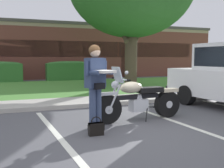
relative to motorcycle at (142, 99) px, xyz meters
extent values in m
plane|color=#4C4C51|center=(-0.55, -0.72, -0.49)|extent=(140.00, 140.00, 0.00)
cube|color=#ADA89E|center=(-0.55, 1.99, -0.43)|extent=(60.00, 0.20, 0.12)
cube|color=#ADA89E|center=(-0.55, 2.84, -0.45)|extent=(60.00, 1.50, 0.08)
cube|color=#478433|center=(-0.55, 7.24, -0.46)|extent=(60.00, 7.30, 0.06)
cube|color=silver|center=(-2.06, -0.52, -0.49)|extent=(0.40, 4.40, 0.01)
cube|color=silver|center=(0.62, -0.52, -0.49)|extent=(0.40, 4.40, 0.01)
cylinder|color=black|center=(-0.88, -0.08, -0.17)|extent=(0.65, 0.15, 0.64)
cylinder|color=silver|center=(-0.88, -0.08, -0.17)|extent=(0.19, 0.13, 0.18)
cylinder|color=black|center=(0.72, 0.06, -0.17)|extent=(0.65, 0.23, 0.64)
cylinder|color=silver|center=(0.72, 0.06, -0.17)|extent=(0.20, 0.21, 0.18)
cube|color=silver|center=(-0.88, -0.08, 0.18)|extent=(0.45, 0.18, 0.06)
cube|color=beige|center=(0.77, 0.06, 0.17)|extent=(0.46, 0.24, 0.08)
cylinder|color=silver|center=(-0.73, -0.15, 0.11)|extent=(0.31, 0.07, 0.58)
cylinder|color=silver|center=(-0.75, 0.01, 0.11)|extent=(0.31, 0.07, 0.58)
sphere|color=silver|center=(-0.71, -0.06, 0.37)|extent=(0.17, 0.17, 0.17)
cylinder|color=silver|center=(-0.57, -0.05, 0.49)|extent=(0.09, 0.72, 0.03)
cylinder|color=black|center=(-0.53, -0.41, 0.49)|extent=(0.05, 0.10, 0.04)
cylinder|color=black|center=(-0.60, 0.31, 0.49)|extent=(0.05, 0.10, 0.04)
sphere|color=silver|center=(-0.56, -0.35, 0.65)|extent=(0.08, 0.08, 0.08)
sphere|color=silver|center=(-0.61, 0.24, 0.65)|extent=(0.08, 0.08, 0.08)
cube|color=#B2BCC6|center=(-0.65, -0.06, 0.59)|extent=(0.17, 0.37, 0.35)
cube|color=black|center=(-0.13, -0.01, 0.07)|extent=(1.10, 0.19, 0.10)
ellipsoid|color=beige|center=(-0.30, -0.03, 0.29)|extent=(0.59, 0.37, 0.26)
cube|color=black|center=(0.20, 0.01, 0.21)|extent=(0.66, 0.33, 0.12)
cube|color=silver|center=(-0.10, -0.01, -0.13)|extent=(0.42, 0.27, 0.28)
cylinder|color=silver|center=(-0.13, -0.02, 0.03)|extent=(0.18, 0.13, 0.21)
cylinder|color=silver|center=(-0.07, -0.01, 0.03)|extent=(0.18, 0.13, 0.21)
cylinder|color=silver|center=(0.26, 0.16, -0.23)|extent=(0.60, 0.13, 0.08)
cylinder|color=silver|center=(0.46, 0.18, -0.23)|extent=(0.60, 0.13, 0.08)
cylinder|color=black|center=(0.03, -0.16, -0.34)|extent=(0.12, 0.13, 0.30)
cube|color=black|center=(-1.21, -0.44, -0.44)|extent=(0.18, 0.26, 0.10)
cube|color=black|center=(-1.34, -0.49, -0.44)|extent=(0.18, 0.26, 0.10)
cylinder|color=#3D4C70|center=(-1.21, -0.42, -0.06)|extent=(0.14, 0.14, 0.86)
cylinder|color=#3D4C70|center=(-1.34, -0.47, -0.06)|extent=(0.14, 0.14, 0.86)
cube|color=navy|center=(-1.28, -0.45, 0.66)|extent=(0.43, 0.33, 0.58)
cube|color=navy|center=(-1.28, -0.45, 0.93)|extent=(0.35, 0.29, 0.06)
sphere|color=beige|center=(-1.28, -0.45, 1.07)|extent=(0.21, 0.21, 0.21)
sphere|color=brown|center=(-1.28, -0.43, 1.10)|extent=(0.23, 0.23, 0.23)
cube|color=black|center=(-1.24, -0.57, 0.41)|extent=(0.24, 0.17, 0.12)
cylinder|color=navy|center=(-1.07, -0.54, 0.68)|extent=(0.20, 0.35, 0.09)
cylinder|color=navy|center=(-1.38, -0.65, 0.68)|extent=(0.20, 0.35, 0.09)
cylinder|color=navy|center=(-1.06, -0.39, 0.76)|extent=(0.10, 0.10, 0.28)
cylinder|color=navy|center=(-1.48, -0.54, 0.76)|extent=(0.10, 0.10, 0.28)
cube|color=white|center=(-1.18, -0.73, 0.70)|extent=(0.41, 0.41, 0.05)
cube|color=black|center=(-1.38, -0.80, -0.37)|extent=(0.28, 0.12, 0.24)
cube|color=black|center=(-1.38, -0.81, -0.27)|extent=(0.28, 0.13, 0.04)
torus|color=black|center=(-1.38, -0.80, -0.23)|extent=(0.20, 0.02, 0.20)
cube|color=black|center=(3.14, 0.99, 0.95)|extent=(1.57, 0.36, 0.51)
cube|color=black|center=(3.03, 2.30, -0.09)|extent=(1.90, 0.25, 0.20)
cylinder|color=black|center=(2.22, 1.30, -0.19)|extent=(0.29, 0.62, 0.60)
cylinder|color=#4C3D2D|center=(2.81, 6.64, 0.89)|extent=(0.61, 0.61, 2.76)
cylinder|color=#4C3D2D|center=(3.24, 6.64, 2.23)|extent=(0.21, 1.01, 1.17)
cylinder|color=#4C3D2D|center=(2.37, 6.64, 2.19)|extent=(0.21, 1.05, 1.09)
cube|color=#336B2D|center=(0.61, 11.19, 0.06)|extent=(2.86, 0.90, 1.10)
ellipsoid|color=#336B2D|center=(0.61, 11.19, 0.61)|extent=(2.71, 0.84, 0.28)
cube|color=brown|center=(0.35, 17.98, 1.38)|extent=(24.82, 10.79, 3.73)
cube|color=#998466|center=(0.35, 12.63, 3.12)|extent=(24.82, 0.10, 0.24)
cube|color=#4C4742|center=(0.35, 17.98, 3.34)|extent=(25.07, 10.90, 0.20)
cube|color=#1E282D|center=(0.35, 12.62, 1.56)|extent=(21.10, 0.06, 1.10)
cube|color=brown|center=(0.35, 12.61, 1.56)|extent=(0.08, 0.04, 1.20)
cube|color=brown|center=(4.57, 12.61, 1.56)|extent=(0.08, 0.04, 1.20)
cube|color=brown|center=(8.79, 12.61, 1.56)|extent=(0.08, 0.04, 1.20)
cube|color=#473323|center=(5.31, 12.63, 0.56)|extent=(1.00, 0.08, 2.10)
camera|label=1|loc=(-2.82, -5.39, 0.96)|focal=42.11mm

